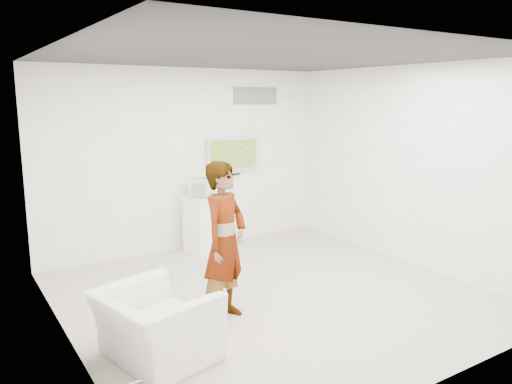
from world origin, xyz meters
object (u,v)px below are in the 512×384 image
at_px(person, 225,242).
at_px(floor_uplight, 240,236).
at_px(tv, 233,154).
at_px(armchair, 155,326).
at_px(pedestal, 200,224).

distance_m(person, floor_uplight, 3.14).
bearing_deg(tv, armchair, -130.38).
xyz_separation_m(person, pedestal, (0.90, 2.47, -0.45)).
bearing_deg(floor_uplight, armchair, -132.52).
relative_size(tv, pedestal, 1.09).
relative_size(armchair, pedestal, 1.17).
bearing_deg(armchair, person, -79.15).
distance_m(tv, person, 3.29).
distance_m(person, armchair, 1.25).
bearing_deg(floor_uplight, tv, 89.78).
xyz_separation_m(tv, armchair, (-2.72, -3.20, -1.20)).
bearing_deg(person, armchair, 174.93).
bearing_deg(armchair, pedestal, -46.35).
distance_m(tv, pedestal, 1.38).
bearing_deg(pedestal, floor_uplight, 3.70).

